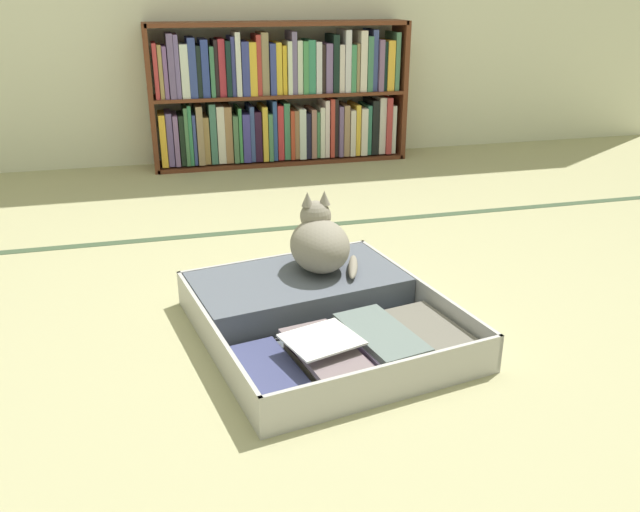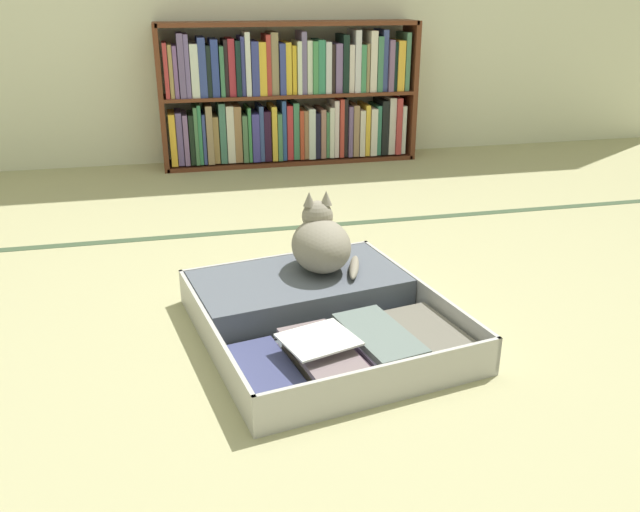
% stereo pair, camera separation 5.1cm
% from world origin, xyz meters
% --- Properties ---
extents(ground_plane, '(10.00, 10.00, 0.00)m').
position_xyz_m(ground_plane, '(0.00, 0.00, 0.00)').
color(ground_plane, tan).
extents(tatami_border, '(4.80, 0.05, 0.00)m').
position_xyz_m(tatami_border, '(0.00, 1.02, 0.00)').
color(tatami_border, '#3B4F35').
rests_on(tatami_border, ground_plane).
extents(bookshelf, '(1.56, 0.25, 0.84)m').
position_xyz_m(bookshelf, '(0.38, 2.25, 0.40)').
color(bookshelf, brown).
rests_on(bookshelf, ground_plane).
extents(open_suitcase, '(0.85, 0.93, 0.12)m').
position_xyz_m(open_suitcase, '(0.06, 0.09, 0.05)').
color(open_suitcase, '#BBB7B4').
rests_on(open_suitcase, ground_plane).
extents(black_cat, '(0.25, 0.27, 0.26)m').
position_xyz_m(black_cat, '(0.11, 0.27, 0.21)').
color(black_cat, gray).
rests_on(black_cat, open_suitcase).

